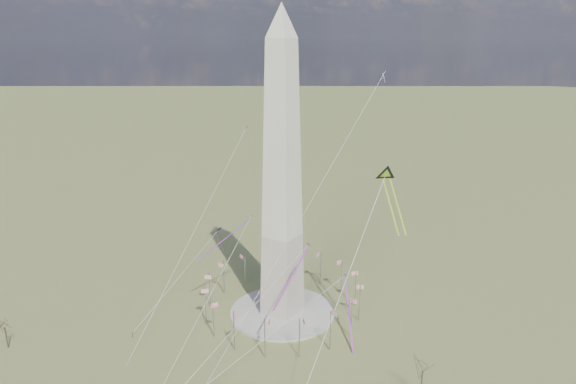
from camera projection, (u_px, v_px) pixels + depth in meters
The scene contains 14 objects.
ground at pixel (283, 313), 176.38m from camera, with size 2000.00×2000.00×0.00m, color #535F2F.
plaza at pixel (283, 312), 176.26m from camera, with size 36.00×36.00×0.80m, color #A4A196.
washington_monument at pixel (282, 179), 162.53m from camera, with size 15.56×15.56×100.00m.
flagpole_ring at pixel (283, 294), 174.28m from camera, with size 54.40×54.40×13.00m.
tree_near at pixel (423, 369), 132.31m from camera, with size 7.14×7.14×12.50m.
tree_far at pixel (4, 326), 154.60m from camera, with size 5.99×5.99×10.49m.
person_west at pixel (133, 335), 161.98m from camera, with size 0.84×0.66×1.73m, color gray.
kite_delta_black at pixel (387, 178), 146.49m from camera, with size 15.40×16.98×15.40m.
kite_diamond_purple at pixel (219, 232), 193.92m from camera, with size 2.16×3.41×10.57m.
kite_streamer_left at pixel (296, 267), 152.74m from camera, with size 1.94×20.55×14.11m.
kite_streamer_mid at pixel (232, 232), 171.49m from camera, with size 11.17×17.61×13.59m.
kite_streamer_right at pixel (348, 301), 165.15m from camera, with size 14.15×19.61×15.74m.
kite_small_red at pixel (247, 128), 209.49m from camera, with size 0.99×1.65×3.89m.
kite_small_white at pixel (384, 74), 182.60m from camera, with size 1.02×1.63×3.93m.
Camera 1 is at (87.97, -129.84, 90.85)m, focal length 32.00 mm.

